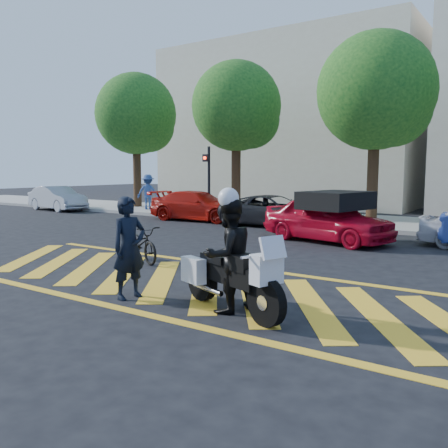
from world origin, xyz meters
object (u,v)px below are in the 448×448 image
Objects in this scene: police_motorcycle at (230,276)px; parked_left at (198,206)px; red_convertible at (327,219)px; bicycle at (140,244)px; officer_moto at (228,255)px; parked_mid_left at (274,211)px; officer_bike at (129,248)px; parked_far_left at (58,198)px.

police_motorcycle is 13.24m from parked_left.
red_convertible reaches higher than parked_left.
bicycle is 0.40× the size of red_convertible.
officer_moto is at bearing -145.77° from parked_left.
parked_mid_left is at bearing 134.84° from police_motorcycle.
parked_mid_left is at bearing -135.27° from officer_moto.
officer_bike is 0.45× the size of parked_far_left.
parked_mid_left is (-4.66, 10.25, -0.29)m from officer_moto.
parked_far_left reaches higher than police_motorcycle.
parked_mid_left is (-0.66, 8.08, 0.17)m from bicycle.
red_convertible is at bearing -91.08° from parked_far_left.
officer_bike reaches higher than parked_mid_left.
parked_mid_left reaches higher than bicycle.
parked_mid_left is (-4.68, 10.23, 0.04)m from police_motorcycle.
officer_bike is 1.06× the size of bicycle.
parked_left reaches higher than police_motorcycle.
officer_bike is 0.40× the size of parked_left.
parked_mid_left is (-3.20, 2.55, -0.10)m from red_convertible.
bicycle is 6.09m from red_convertible.
bicycle is 15.82m from parked_far_left.
red_convertible is at bearing 121.17° from police_motorcycle.
police_motorcycle is at bearing -155.63° from red_convertible.
bicycle is 4.56m from police_motorcycle.
parked_far_left is 9.34m from parked_left.
red_convertible is (0.38, 8.01, -0.18)m from officer_bike.
bicycle is 9.19m from parked_left.
parked_left is at bearing -81.59° from parked_far_left.
parked_mid_left is (3.72, 0.00, -0.03)m from parked_left.
bicycle is 0.93× the size of officer_moto.
parked_far_left reaches higher than parked_left.
red_convertible is 16.43m from parked_far_left.
bicycle is (-2.15, 2.48, -0.45)m from officer_bike.
police_motorcycle is 0.33m from officer_moto.
red_convertible is at bearing -148.98° from officer_moto.
parked_mid_left is at bearing 64.96° from red_convertible.
police_motorcycle is 0.55× the size of red_convertible.
police_motorcycle is 20.38m from parked_far_left.
police_motorcycle reaches higher than bicycle.
parked_left is 3.72m from parked_mid_left.
officer_moto is 0.41× the size of parked_mid_left.
officer_moto is (4.00, -2.17, 0.46)m from bicycle.
parked_far_left is at bearing 95.33° from red_convertible.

